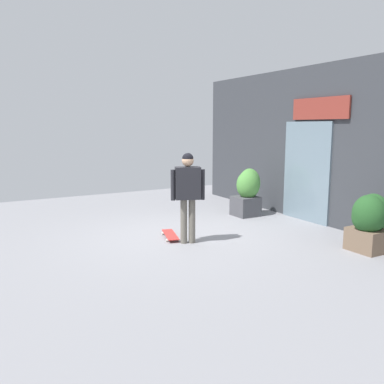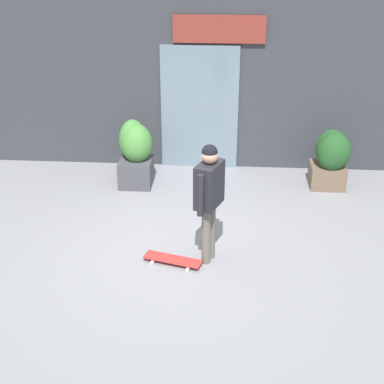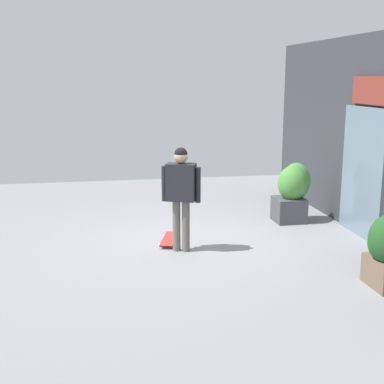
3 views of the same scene
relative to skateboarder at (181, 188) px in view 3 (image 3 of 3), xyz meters
name	(u,v)px [view 3 (image 3 of 3)]	position (x,y,z in m)	size (l,w,h in m)	color
ground_plane	(187,243)	(-0.41, 0.17, -1.09)	(12.00, 12.00, 0.00)	gray
building_facade	(370,137)	(-0.40, 3.54, 0.72)	(8.37, 0.31, 3.64)	#383A3F
skateboarder	(181,188)	(0.00, 0.00, 0.00)	(0.42, 0.62, 1.76)	#666056
skateboard	(169,239)	(-0.50, -0.14, -1.03)	(0.86, 0.44, 0.08)	red
planter_box_left	(293,190)	(-1.44, 2.51, -0.44)	(0.61, 0.74, 1.19)	#47474C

